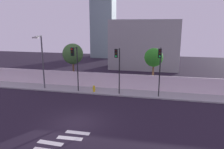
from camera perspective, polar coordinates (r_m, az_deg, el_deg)
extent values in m
plane|color=black|center=(17.81, -9.38, -12.38)|extent=(80.00, 80.00, 0.00)
cube|color=#969696|center=(25.04, -2.41, -4.45)|extent=(36.00, 2.40, 0.15)
cube|color=silver|center=(25.98, -1.69, -1.57)|extent=(36.00, 0.18, 1.80)
cube|color=silver|center=(15.43, -15.97, -16.98)|extent=(1.82, 0.52, 0.01)
cube|color=silver|center=(15.69, -11.09, -16.17)|extent=(1.82, 0.51, 0.01)
cube|color=silver|center=(16.29, -9.06, -14.92)|extent=(1.80, 0.44, 0.01)
cylinder|color=black|center=(23.33, 1.95, 0.84)|extent=(0.12, 0.12, 5.04)
cylinder|color=black|center=(22.51, 1.59, 6.64)|extent=(0.23, 0.92, 0.08)
cube|color=black|center=(22.13, 1.16, 5.62)|extent=(0.37, 0.25, 0.90)
sphere|color=black|center=(21.99, 1.05, 6.28)|extent=(0.18, 0.18, 0.18)
sphere|color=#33260A|center=(22.02, 1.04, 5.56)|extent=(0.18, 0.18, 0.18)
sphere|color=#19F24C|center=(22.06, 1.04, 4.83)|extent=(0.18, 0.18, 0.18)
cylinder|color=black|center=(24.64, -9.07, 1.38)|extent=(0.12, 0.12, 5.08)
cylinder|color=black|center=(23.90, -9.85, 6.92)|extent=(0.24, 0.89, 0.08)
cube|color=black|center=(23.57, -10.41, 5.96)|extent=(0.37, 0.26, 0.90)
sphere|color=red|center=(23.44, -10.60, 6.57)|extent=(0.18, 0.18, 0.18)
sphere|color=#33260A|center=(23.47, -10.57, 5.90)|extent=(0.18, 0.18, 0.18)
sphere|color=black|center=(23.51, -10.54, 5.22)|extent=(0.18, 0.18, 0.18)
cylinder|color=black|center=(22.93, 12.48, 0.50)|extent=(0.12, 0.12, 5.18)
cylinder|color=black|center=(22.04, 12.69, 6.56)|extent=(0.15, 1.00, 0.08)
cube|color=black|center=(21.59, 12.55, 5.50)|extent=(0.35, 0.22, 0.90)
sphere|color=black|center=(21.44, 12.56, 6.17)|extent=(0.18, 0.18, 0.18)
sphere|color=#33260A|center=(21.47, 12.52, 5.43)|extent=(0.18, 0.18, 0.18)
sphere|color=#19F24C|center=(21.51, 12.48, 4.69)|extent=(0.18, 0.18, 0.18)
cylinder|color=#4C4C51|center=(26.62, -17.78, 3.08)|extent=(0.16, 0.16, 6.26)
cylinder|color=#4C4C51|center=(25.36, -18.91, 9.55)|extent=(0.55, 1.94, 0.10)
cube|color=beige|center=(24.44, -19.61, 9.16)|extent=(0.64, 0.37, 0.16)
cylinder|color=gold|center=(24.67, -4.78, -3.89)|extent=(0.24, 0.24, 0.56)
sphere|color=gold|center=(24.58, -4.79, -3.18)|extent=(0.26, 0.26, 0.26)
cylinder|color=gold|center=(24.71, -5.16, -3.80)|extent=(0.10, 0.09, 0.09)
cylinder|color=gold|center=(24.61, -4.40, -3.86)|extent=(0.10, 0.09, 0.09)
cylinder|color=brown|center=(28.31, -10.12, 0.66)|extent=(0.22, 0.22, 3.26)
sphere|color=#3C682F|center=(27.90, -10.31, 5.39)|extent=(2.62, 2.62, 2.62)
cylinder|color=brown|center=(26.18, 10.74, -0.38)|extent=(0.21, 0.21, 3.25)
sphere|color=#28841F|center=(25.76, 10.95, 4.45)|extent=(2.19, 2.19, 2.19)
cube|color=gray|center=(38.60, 8.51, 7.86)|extent=(11.72, 6.00, 8.42)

